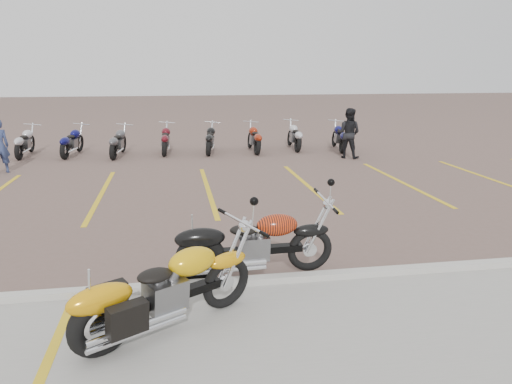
% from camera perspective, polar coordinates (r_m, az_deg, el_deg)
% --- Properties ---
extents(ground, '(100.00, 100.00, 0.00)m').
position_cam_1_polar(ground, '(9.28, -3.65, -5.57)').
color(ground, brown).
rests_on(ground, ground).
extents(curb, '(60.00, 0.18, 0.12)m').
position_cam_1_polar(curb, '(7.41, -2.00, -10.27)').
color(curb, '#ADAAA3').
rests_on(curb, ground).
extents(parking_stripes, '(38.00, 5.50, 0.01)m').
position_cam_1_polar(parking_stripes, '(13.10, -5.49, 0.25)').
color(parking_stripes, gold).
rests_on(parking_stripes, ground).
extents(yellow_cruiser, '(2.18, 1.39, 1.01)m').
position_cam_1_polar(yellow_cruiser, '(6.15, -10.69, -11.29)').
color(yellow_cruiser, black).
rests_on(yellow_cruiser, ground).
extents(flame_cruiser, '(2.43, 0.38, 1.00)m').
position_cam_1_polar(flame_cruiser, '(7.56, -0.52, -6.19)').
color(flame_cruiser, black).
rests_on(flame_cruiser, ground).
extents(person_b, '(1.08, 1.04, 1.75)m').
position_cam_1_polar(person_b, '(17.88, 10.53, 6.62)').
color(person_b, black).
rests_on(person_b, ground).
extents(bg_bike_row, '(15.65, 2.04, 1.10)m').
position_cam_1_polar(bg_bike_row, '(18.80, -12.98, 5.85)').
color(bg_bike_row, black).
rests_on(bg_bike_row, ground).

